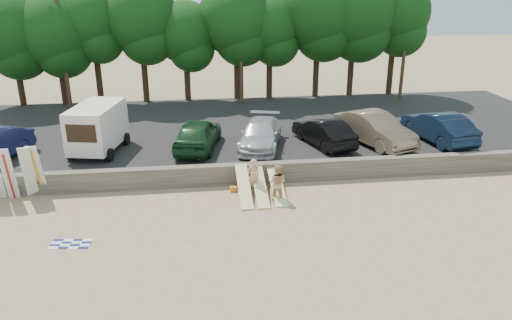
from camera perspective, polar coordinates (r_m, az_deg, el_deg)
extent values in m
plane|color=tan|center=(21.54, -2.51, -5.87)|extent=(120.00, 120.00, 0.00)
cube|color=#6B6356|center=(24.07, -3.16, -1.64)|extent=(44.00, 0.50, 1.00)
cube|color=#282828|center=(31.17, -4.24, 3.28)|extent=(44.00, 14.50, 0.70)
cylinder|color=#382616|center=(39.40, -25.38, 8.18)|extent=(0.44, 0.44, 3.50)
sphere|color=#164D18|center=(38.93, -26.16, 13.08)|extent=(5.61, 5.61, 5.61)
cylinder|color=#382616|center=(38.61, -21.23, 8.53)|extent=(0.44, 0.44, 3.48)
sphere|color=#164D18|center=(38.13, -21.90, 13.52)|extent=(5.42, 5.42, 5.42)
cylinder|color=#382616|center=(38.04, -17.55, 9.22)|extent=(0.44, 0.44, 4.02)
sphere|color=#164D18|center=(37.53, -18.21, 15.09)|extent=(4.52, 4.52, 4.52)
cylinder|color=#382616|center=(37.61, -12.60, 9.61)|extent=(0.44, 0.44, 4.10)
sphere|color=#164D18|center=(37.09, -13.09, 15.69)|extent=(5.21, 5.21, 5.21)
cylinder|color=#382616|center=(37.53, -7.87, 9.30)|extent=(0.44, 0.44, 3.35)
sphere|color=#164D18|center=(37.04, -8.12, 14.27)|extent=(4.47, 4.47, 4.47)
cylinder|color=#382616|center=(37.62, -2.20, 9.99)|extent=(0.44, 0.44, 3.98)
sphere|color=#164D18|center=(37.11, -2.28, 15.90)|extent=(5.48, 5.48, 5.48)
cylinder|color=#382616|center=(37.95, 1.53, 9.84)|extent=(0.44, 0.44, 3.65)
sphere|color=#164D18|center=(37.45, 1.58, 15.22)|extent=(4.69, 4.69, 4.69)
cylinder|color=#382616|center=(38.60, 6.88, 10.40)|extent=(0.44, 0.44, 4.33)
sphere|color=#164D18|center=(38.09, 7.16, 16.67)|extent=(6.03, 6.03, 6.03)
cylinder|color=#382616|center=(39.35, 10.79, 10.39)|extent=(0.44, 0.44, 4.34)
sphere|color=#164D18|center=(38.85, 11.21, 16.54)|extent=(6.33, 6.33, 6.33)
cylinder|color=#382616|center=(40.45, 15.14, 10.23)|extent=(0.44, 0.44, 4.21)
sphere|color=#164D18|center=(39.97, 15.70, 16.03)|extent=(5.03, 5.03, 5.03)
cylinder|color=#473321|center=(36.49, -21.26, 12.32)|extent=(0.26, 0.26, 9.00)
cylinder|color=#473321|center=(35.68, -1.70, 13.50)|extent=(0.26, 0.26, 9.00)
cylinder|color=#473321|center=(38.77, 16.74, 13.24)|extent=(0.26, 0.26, 9.00)
cube|color=silver|center=(27.32, -17.69, 3.75)|extent=(2.77, 4.28, 2.17)
cube|color=black|center=(25.52, -19.36, 2.86)|extent=(1.46, 0.35, 0.89)
cylinder|color=black|center=(26.95, -20.47, 0.71)|extent=(0.33, 0.68, 0.65)
cylinder|color=black|center=(26.14, -16.35, 0.60)|extent=(0.33, 0.68, 0.65)
cylinder|color=black|center=(29.16, -18.43, 2.42)|extent=(0.33, 0.68, 0.65)
cylinder|color=black|center=(28.42, -14.57, 2.36)|extent=(0.33, 0.68, 0.65)
imported|color=#153A1D|center=(26.85, -6.66, 2.98)|extent=(2.99, 5.20, 1.67)
imported|color=#B0B0B5|center=(27.01, 0.51, 2.97)|extent=(3.17, 5.28, 1.43)
imported|color=black|center=(27.56, 7.73, 3.20)|extent=(2.81, 4.78, 1.49)
imported|color=#7A664E|center=(28.24, 13.41, 3.50)|extent=(3.53, 5.55, 1.73)
imported|color=black|center=(29.74, 20.12, 3.59)|extent=(2.53, 5.29, 1.67)
cube|color=silver|center=(24.56, -26.44, -1.46)|extent=(0.54, 0.67, 2.55)
cube|color=silver|center=(24.41, -24.56, -1.30)|extent=(0.58, 0.75, 2.54)
cube|color=silver|center=(24.43, -23.70, -1.14)|extent=(0.60, 0.75, 2.54)
cube|color=beige|center=(22.64, -1.39, -3.00)|extent=(0.56, 2.85, 1.07)
cube|color=beige|center=(22.75, 0.44, -2.97)|extent=(0.56, 2.87, 0.99)
cube|color=beige|center=(22.96, 2.39, -2.89)|extent=(0.56, 2.90, 0.90)
imported|color=tan|center=(22.87, -0.32, -1.86)|extent=(0.71, 0.57, 1.71)
imported|color=tan|center=(22.20, 2.44, -2.61)|extent=(1.03, 0.96, 1.71)
cube|color=#217B36|center=(23.61, 0.46, -2.96)|extent=(0.39, 0.32, 0.32)
cube|color=orange|center=(23.40, -2.61, -3.34)|extent=(0.32, 0.28, 0.22)
plane|color=white|center=(20.32, -20.41, -8.98)|extent=(1.67, 1.67, 0.00)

